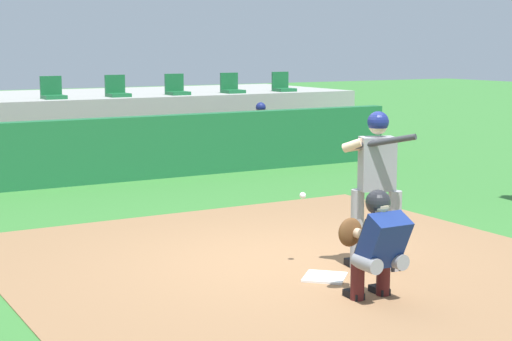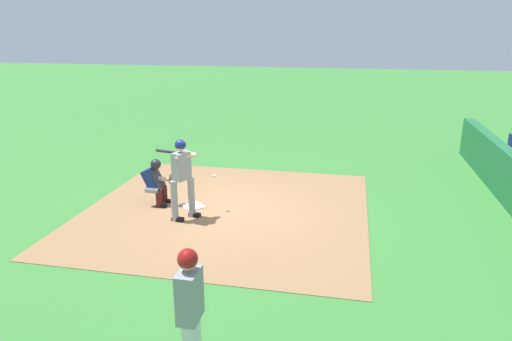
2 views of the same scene
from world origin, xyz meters
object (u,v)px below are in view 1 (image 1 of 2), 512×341
catcher_crouched (376,241)px  stadium_seat_4 (53,92)px  stadium_seat_7 (231,87)px  batter_at_plate (376,180)px  stadium_seat_8 (283,86)px  dugout_player_2 (264,131)px  stadium_seat_5 (117,91)px  home_plate (325,277)px  stadium_seat_6 (176,89)px

catcher_crouched → stadium_seat_4: 11.10m
stadium_seat_7 → batter_at_plate: bearing=-109.7°
batter_at_plate → stadium_seat_8: stadium_seat_8 is taller
dugout_player_2 → stadium_seat_4: 4.60m
dugout_player_2 → stadium_seat_5: 3.40m
stadium_seat_8 → home_plate: bearing=-119.6°
stadium_seat_4 → stadium_seat_5: (1.44, 0.00, 0.00)m
batter_at_plate → stadium_seat_7: bearing=70.3°
catcher_crouched → stadium_seat_4: size_ratio=3.76×
batter_at_plate → catcher_crouched: size_ratio=1.00×
catcher_crouched → stadium_seat_7: stadium_seat_7 is taller
home_plate → stadium_seat_8: (5.78, 10.18, 1.51)m
stadium_seat_6 → home_plate: bearing=-105.8°
dugout_player_2 → stadium_seat_8: bearing=49.3°
batter_at_plate → catcher_crouched: batter_at_plate is taller
stadium_seat_6 → stadium_seat_7: size_ratio=1.00×
home_plate → batter_at_plate: size_ratio=0.24×
batter_at_plate → stadium_seat_4: size_ratio=3.76×
home_plate → stadium_seat_6: (2.89, 10.18, 1.51)m
catcher_crouched → stadium_seat_5: (1.45, 11.06, 0.93)m
dugout_player_2 → stadium_seat_7: stadium_seat_7 is taller
stadium_seat_5 → stadium_seat_7: size_ratio=1.00×
home_plate → stadium_seat_8: bearing=60.4°
catcher_crouched → stadium_seat_8: bearing=62.4°
dugout_player_2 → stadium_seat_5: (-2.59, 2.03, 0.86)m
stadium_seat_7 → stadium_seat_8: size_ratio=1.00×
stadium_seat_5 → catcher_crouched: bearing=-97.5°
dugout_player_2 → stadium_seat_6: bearing=119.3°
batter_at_plate → stadium_seat_7: stadium_seat_7 is taller
dugout_player_2 → stadium_seat_7: (0.30, 2.03, 0.86)m
batter_at_plate → stadium_seat_6: 10.41m
catcher_crouched → dugout_player_2: (4.03, 9.02, 0.07)m
batter_at_plate → stadium_seat_5: 10.20m
batter_at_plate → stadium_seat_4: 10.19m
stadium_seat_4 → stadium_seat_7: size_ratio=1.00×
dugout_player_2 → stadium_seat_4: size_ratio=2.71×
stadium_seat_5 → stadium_seat_7: same height
stadium_seat_7 → stadium_seat_6: bearing=180.0°
home_plate → stadium_seat_7: stadium_seat_7 is taller
stadium_seat_6 → batter_at_plate: bearing=-102.2°
home_plate → stadium_seat_5: (1.44, 10.18, 1.51)m
stadium_seat_6 → stadium_seat_8: size_ratio=1.00×
batter_at_plate → stadium_seat_8: (5.09, 10.16, 0.50)m
home_plate → stadium_seat_8: stadium_seat_8 is taller
stadium_seat_6 → stadium_seat_7: (1.44, 0.00, 0.00)m
dugout_player_2 → stadium_seat_8: (1.75, 2.03, 0.86)m
stadium_seat_4 → stadium_seat_6: bearing=0.0°
stadium_seat_4 → stadium_seat_8: same height
dugout_player_2 → stadium_seat_5: size_ratio=2.71×
stadium_seat_7 → stadium_seat_8: bearing=0.0°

